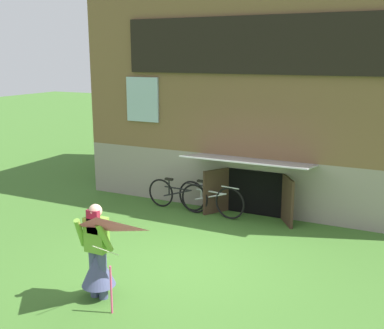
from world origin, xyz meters
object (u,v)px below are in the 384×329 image
kite (98,244)px  bicycle_black (177,195)px  person (97,259)px  bicycle_silver (210,199)px

kite → bicycle_black: kite is taller
bicycle_black → person: bearing=-74.4°
person → bicycle_black: person is taller
person → bicycle_black: (-0.89, 4.28, -0.26)m
person → kite: bearing=-47.9°
person → kite: person is taller
person → bicycle_silver: person is taller
kite → bicycle_silver: 4.90m
bicycle_silver → kite: bearing=-77.4°
person → bicycle_black: bearing=104.7°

